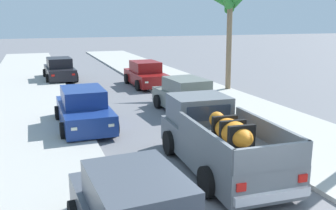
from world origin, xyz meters
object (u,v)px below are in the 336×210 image
pickup_truck (218,140)px  car_left_near (84,110)px  palm_tree_left_mid (229,3)px  car_right_mid (187,97)px  car_right_near (146,75)px  car_left_far (60,70)px

pickup_truck → car_left_near: bearing=119.7°
pickup_truck → palm_tree_left_mid: 12.42m
palm_tree_left_mid → car_right_mid: bearing=-135.9°
car_right_near → car_right_mid: 7.05m
car_right_near → palm_tree_left_mid: palm_tree_left_mid is taller
car_right_mid → car_left_far: 12.19m
car_right_mid → car_left_far: size_ratio=1.00×
car_right_near → pickup_truck: bearing=-98.0°
palm_tree_left_mid → car_left_near: bearing=-151.1°
car_right_near → car_right_mid: same height
car_left_far → car_right_mid: bearing=-67.4°
car_left_near → palm_tree_left_mid: palm_tree_left_mid is taller
pickup_truck → car_right_near: pickup_truck is taller
car_right_near → palm_tree_left_mid: 6.56m
car_left_near → palm_tree_left_mid: (8.84, 4.87, 4.25)m
car_left_far → palm_tree_left_mid: 12.20m
car_left_near → car_right_mid: bearing=10.0°
car_left_near → car_left_far: size_ratio=0.99×
car_left_near → car_left_far: (-0.04, 12.07, 0.00)m
car_left_near → palm_tree_left_mid: size_ratio=0.71×
pickup_truck → car_right_near: bearing=82.0°
car_right_mid → pickup_truck: bearing=-105.1°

